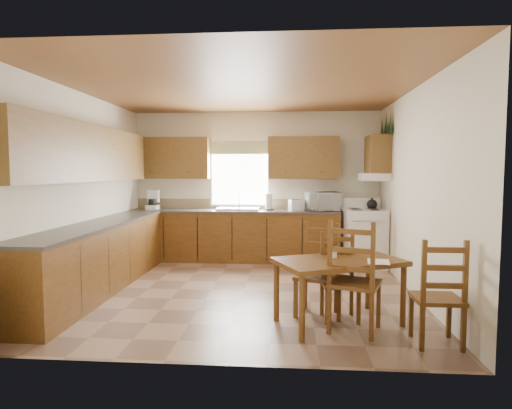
# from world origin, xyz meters

# --- Properties ---
(floor) EXTENTS (4.50, 4.50, 0.00)m
(floor) POSITION_xyz_m (0.00, 0.00, 0.00)
(floor) COLOR #866751
(floor) RESTS_ON ground
(ceiling) EXTENTS (4.50, 4.50, 0.00)m
(ceiling) POSITION_xyz_m (0.00, 0.00, 2.70)
(ceiling) COLOR brown
(ceiling) RESTS_ON floor
(wall_left) EXTENTS (4.50, 4.50, 0.00)m
(wall_left) POSITION_xyz_m (-2.25, 0.00, 1.35)
(wall_left) COLOR silver
(wall_left) RESTS_ON floor
(wall_right) EXTENTS (4.50, 4.50, 0.00)m
(wall_right) POSITION_xyz_m (2.25, 0.00, 1.35)
(wall_right) COLOR silver
(wall_right) RESTS_ON floor
(wall_back) EXTENTS (4.50, 4.50, 0.00)m
(wall_back) POSITION_xyz_m (0.00, 2.25, 1.35)
(wall_back) COLOR silver
(wall_back) RESTS_ON floor
(wall_front) EXTENTS (4.50, 4.50, 0.00)m
(wall_front) POSITION_xyz_m (0.00, -2.25, 1.35)
(wall_front) COLOR silver
(wall_front) RESTS_ON floor
(lower_cab_back) EXTENTS (3.75, 0.60, 0.88)m
(lower_cab_back) POSITION_xyz_m (-0.38, 1.95, 0.44)
(lower_cab_back) COLOR brown
(lower_cab_back) RESTS_ON floor
(lower_cab_left) EXTENTS (0.60, 3.60, 0.88)m
(lower_cab_left) POSITION_xyz_m (-1.95, -0.15, 0.44)
(lower_cab_left) COLOR brown
(lower_cab_left) RESTS_ON floor
(counter_back) EXTENTS (3.75, 0.63, 0.04)m
(counter_back) POSITION_xyz_m (-0.38, 1.95, 0.90)
(counter_back) COLOR #433B36
(counter_back) RESTS_ON lower_cab_back
(counter_left) EXTENTS (0.63, 3.60, 0.04)m
(counter_left) POSITION_xyz_m (-1.95, -0.15, 0.90)
(counter_left) COLOR #433B36
(counter_left) RESTS_ON lower_cab_left
(backsplash) EXTENTS (3.75, 0.01, 0.18)m
(backsplash) POSITION_xyz_m (-0.38, 2.24, 1.01)
(backsplash) COLOR #857253
(backsplash) RESTS_ON counter_back
(upper_cab_back_left) EXTENTS (1.41, 0.33, 0.75)m
(upper_cab_back_left) POSITION_xyz_m (-1.55, 2.08, 1.85)
(upper_cab_back_left) COLOR brown
(upper_cab_back_left) RESTS_ON wall_back
(upper_cab_back_right) EXTENTS (1.25, 0.33, 0.75)m
(upper_cab_back_right) POSITION_xyz_m (0.86, 2.08, 1.85)
(upper_cab_back_right) COLOR brown
(upper_cab_back_right) RESTS_ON wall_back
(upper_cab_left) EXTENTS (0.33, 3.60, 0.75)m
(upper_cab_left) POSITION_xyz_m (-2.08, -0.15, 1.85)
(upper_cab_left) COLOR brown
(upper_cab_left) RESTS_ON wall_left
(upper_cab_stove) EXTENTS (0.33, 0.62, 0.62)m
(upper_cab_stove) POSITION_xyz_m (2.08, 1.65, 1.90)
(upper_cab_stove) COLOR brown
(upper_cab_stove) RESTS_ON wall_right
(range_hood) EXTENTS (0.44, 0.62, 0.12)m
(range_hood) POSITION_xyz_m (2.03, 1.65, 1.52)
(range_hood) COLOR silver
(range_hood) RESTS_ON wall_right
(window_frame) EXTENTS (1.13, 0.02, 1.18)m
(window_frame) POSITION_xyz_m (-0.30, 2.22, 1.55)
(window_frame) COLOR silver
(window_frame) RESTS_ON wall_back
(window_pane) EXTENTS (1.05, 0.01, 1.10)m
(window_pane) POSITION_xyz_m (-0.30, 2.21, 1.55)
(window_pane) COLOR white
(window_pane) RESTS_ON wall_back
(window_valance) EXTENTS (1.19, 0.01, 0.24)m
(window_valance) POSITION_xyz_m (-0.30, 2.19, 2.05)
(window_valance) COLOR #4C6E34
(window_valance) RESTS_ON wall_back
(sink_basin) EXTENTS (0.75, 0.45, 0.04)m
(sink_basin) POSITION_xyz_m (-0.30, 1.95, 0.94)
(sink_basin) COLOR silver
(sink_basin) RESTS_ON counter_back
(pine_decal_a) EXTENTS (0.22, 0.22, 0.36)m
(pine_decal_a) POSITION_xyz_m (2.21, 1.33, 2.38)
(pine_decal_a) COLOR #143514
(pine_decal_a) RESTS_ON wall_right
(pine_decal_b) EXTENTS (0.22, 0.22, 0.36)m
(pine_decal_b) POSITION_xyz_m (2.21, 1.65, 2.42)
(pine_decal_b) COLOR #143514
(pine_decal_b) RESTS_ON wall_right
(pine_decal_c) EXTENTS (0.22, 0.22, 0.36)m
(pine_decal_c) POSITION_xyz_m (2.21, 1.97, 2.38)
(pine_decal_c) COLOR #143514
(pine_decal_c) RESTS_ON wall_right
(stove) EXTENTS (0.70, 0.72, 0.96)m
(stove) POSITION_xyz_m (1.88, 1.62, 0.48)
(stove) COLOR silver
(stove) RESTS_ON floor
(coffeemaker) EXTENTS (0.29, 0.32, 0.38)m
(coffeemaker) POSITION_xyz_m (-1.88, 1.97, 1.11)
(coffeemaker) COLOR silver
(coffeemaker) RESTS_ON counter_back
(paper_towel) EXTENTS (0.17, 0.17, 0.30)m
(paper_towel) POSITION_xyz_m (0.25, 1.98, 1.07)
(paper_towel) COLOR white
(paper_towel) RESTS_ON counter_back
(toaster) EXTENTS (0.27, 0.23, 0.19)m
(toaster) POSITION_xyz_m (0.73, 1.91, 1.02)
(toaster) COLOR silver
(toaster) RESTS_ON counter_back
(microwave) EXTENTS (0.62, 0.50, 0.33)m
(microwave) POSITION_xyz_m (1.21, 1.93, 1.09)
(microwave) COLOR silver
(microwave) RESTS_ON counter_back
(dining_table) EXTENTS (1.48, 1.21, 0.69)m
(dining_table) POSITION_xyz_m (1.14, -1.17, 0.35)
(dining_table) COLOR brown
(dining_table) RESTS_ON floor
(chair_near_left) EXTENTS (0.60, 0.59, 1.13)m
(chair_near_left) POSITION_xyz_m (1.28, -1.37, 0.56)
(chair_near_left) COLOR brown
(chair_near_left) RESTS_ON floor
(chair_near_right) EXTENTS (0.43, 0.41, 1.00)m
(chair_near_right) POSITION_xyz_m (1.99, -1.64, 0.50)
(chair_near_right) COLOR brown
(chair_near_right) RESTS_ON floor
(chair_far_left) EXTENTS (0.43, 0.41, 0.94)m
(chair_far_left) POSITION_xyz_m (1.17, -1.05, 0.47)
(chair_far_left) COLOR brown
(chair_far_left) RESTS_ON floor
(chair_far_right) EXTENTS (0.54, 0.53, 1.02)m
(chair_far_right) POSITION_xyz_m (0.92, -0.92, 0.51)
(chair_far_right) COLOR brown
(chair_far_right) RESTS_ON floor
(table_paper) EXTENTS (0.26, 0.32, 0.00)m
(table_paper) POSITION_xyz_m (1.53, -1.26, 0.69)
(table_paper) COLOR white
(table_paper) RESTS_ON dining_table
(table_card) EXTENTS (0.09, 0.03, 0.11)m
(table_card) POSITION_xyz_m (1.08, -1.10, 0.75)
(table_card) COLOR white
(table_card) RESTS_ON dining_table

